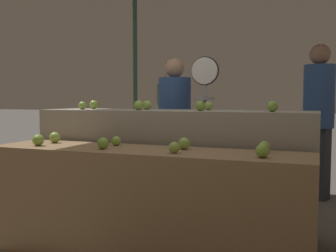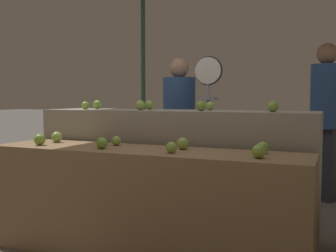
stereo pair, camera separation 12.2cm
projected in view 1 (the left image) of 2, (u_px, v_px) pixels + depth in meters
name	position (u px, v px, depth m)	size (l,w,h in m)	color
display_counter_front	(144.00, 204.00, 2.86)	(2.37, 0.55, 0.80)	olive
display_counter_back	(173.00, 172.00, 3.41)	(2.37, 0.55, 1.07)	gray
apple_front_0	(38.00, 140.00, 3.03)	(0.09, 0.09, 0.09)	#7AA338
apple_front_1	(103.00, 143.00, 2.83)	(0.09, 0.09, 0.09)	#7AA338
apple_front_2	(174.00, 147.00, 2.62)	(0.08, 0.08, 0.08)	#8EB247
apple_front_3	(262.00, 151.00, 2.42)	(0.09, 0.09, 0.09)	#84AD3D
apple_front_4	(55.00, 137.00, 3.23)	(0.09, 0.09, 0.09)	#8EB247
apple_front_5	(116.00, 141.00, 3.04)	(0.07, 0.07, 0.07)	#84AD3D
apple_front_6	(184.00, 143.00, 2.82)	(0.09, 0.09, 0.09)	#8EB247
apple_front_7	(264.00, 147.00, 2.63)	(0.08, 0.08, 0.08)	#84AD3D
apple_back_0	(82.00, 105.00, 3.57)	(0.07, 0.07, 0.07)	#7AA338
apple_back_1	(139.00, 105.00, 3.37)	(0.09, 0.09, 0.09)	#8EB247
apple_back_2	(200.00, 106.00, 3.17)	(0.08, 0.08, 0.08)	#7AA338
apple_back_3	(272.00, 106.00, 2.96)	(0.08, 0.08, 0.08)	#7AA338
apple_back_4	(94.00, 105.00, 3.76)	(0.08, 0.08, 0.08)	#7AA338
apple_back_5	(147.00, 105.00, 3.56)	(0.08, 0.08, 0.08)	#8EB247
apple_back_6	(209.00, 106.00, 3.36)	(0.07, 0.07, 0.07)	#8EB247
produce_scale	(205.00, 100.00, 3.89)	(0.28, 0.20, 1.58)	#99999E
person_vendor_at_scale	(175.00, 121.00, 4.30)	(0.44, 0.44, 1.61)	#2D2D38
person_customer_left	(319.00, 109.00, 4.51)	(0.46, 0.46, 1.79)	#2D2D38
person_customer_right	(172.00, 121.00, 5.05)	(0.44, 0.44, 1.55)	#2D2D38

